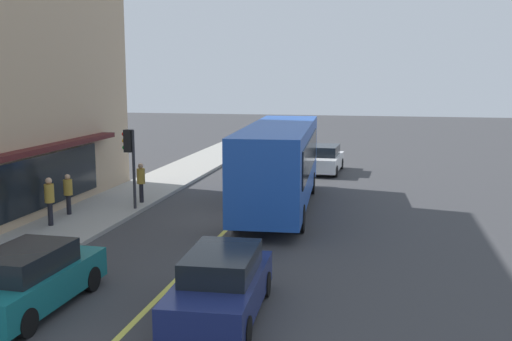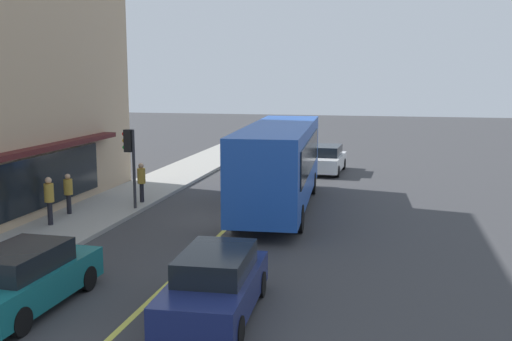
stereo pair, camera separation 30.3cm
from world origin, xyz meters
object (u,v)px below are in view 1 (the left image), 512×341
Objects in this scene: car_white at (324,159)px; car_teal at (29,279)px; bus at (280,162)px; traffic_light at (130,150)px; car_navy at (221,285)px; pedestrian_at_corner at (68,190)px; pedestrian_near_storefront at (141,179)px; pedestrian_mid_block at (49,197)px.

car_teal is at bearing 167.15° from car_white.
car_white is at bearing -5.32° from bus.
car_navy is (-9.57, -6.33, -1.79)m from traffic_light.
car_navy is at bearing -134.31° from pedestrian_at_corner.
car_teal is at bearing 161.16° from bus.
car_teal is at bearing -170.87° from pedestrian_near_storefront.
pedestrian_mid_block is at bearing 151.88° from traffic_light.
car_white is (21.14, -0.40, 0.00)m from car_navy.
bus is at bearing -67.76° from pedestrian_at_corner.
pedestrian_mid_block reaches higher than car_white.
car_navy is 2.50× the size of pedestrian_mid_block.
car_teal is 7.75m from pedestrian_mid_block.
bus is 12.54m from car_teal.
car_teal is (-11.81, 4.03, -1.24)m from bus.
pedestrian_mid_block is at bearing 51.73° from car_navy.
car_white is at bearing -32.97° from pedestrian_near_storefront.
traffic_light is 0.74× the size of car_teal.
car_navy is 10.26m from pedestrian_mid_block.
bus is at bearing -56.90° from pedestrian_mid_block.
pedestrian_at_corner reaches higher than car_navy.
bus is 3.52× the size of traffic_light.
pedestrian_near_storefront is (10.72, 6.37, 0.41)m from car_navy.
car_navy is 11.58m from pedestrian_at_corner.
pedestrian_near_storefront is 1.06× the size of pedestrian_at_corner.
bus is 2.57× the size of car_navy.
bus reaches higher than car_teal.
traffic_light is at bearing -28.12° from pedestrian_mid_block.
car_teal is 0.99× the size of car_navy.
traffic_light reaches higher than car_teal.
pedestrian_near_storefront is (4.37, -1.68, -0.05)m from pedestrian_mid_block.
bus reaches higher than pedestrian_at_corner.
traffic_light reaches higher than car_white.
car_teal is at bearing -153.16° from pedestrian_mid_block.
bus reaches higher than traffic_light.
pedestrian_at_corner reaches higher than car_white.
car_white is (11.58, -6.73, -1.79)m from traffic_light.
pedestrian_near_storefront is (-10.42, 6.76, 0.41)m from car_white.
pedestrian_near_storefront is (11.28, 1.81, 0.41)m from car_teal.
car_teal and car_white have the same top height.
bus is at bearing 2.67° from car_navy.
pedestrian_at_corner is (8.08, 8.28, 0.35)m from car_navy.
pedestrian_mid_block is 4.68m from pedestrian_near_storefront.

